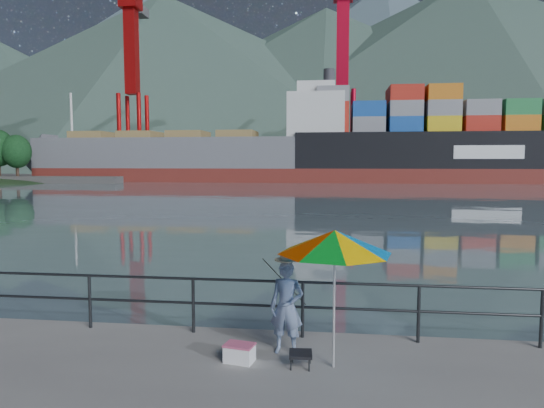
{
  "coord_description": "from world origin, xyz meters",
  "views": [
    {
      "loc": [
        3.51,
        -6.7,
        3.13
      ],
      "look_at": [
        1.91,
        6.0,
        2.0
      ],
      "focal_mm": 32.0,
      "sensor_mm": 36.0,
      "label": 1
    }
  ],
  "objects_px": {
    "beach_umbrella": "(335,242)",
    "bulk_carrier": "(219,156)",
    "container_ship": "(490,144)",
    "cooler_bag": "(239,354)",
    "fisherman": "(287,307)"
  },
  "relations": [
    {
      "from": "beach_umbrella",
      "to": "bulk_carrier",
      "type": "xyz_separation_m",
      "value": [
        -19.26,
        73.23,
        2.11
      ]
    },
    {
      "from": "beach_umbrella",
      "to": "container_ship",
      "type": "xyz_separation_m",
      "value": [
        24.45,
        73.0,
        3.93
      ]
    },
    {
      "from": "beach_umbrella",
      "to": "cooler_bag",
      "type": "relative_size",
      "value": 4.79
    },
    {
      "from": "fisherman",
      "to": "cooler_bag",
      "type": "height_order",
      "value": "fisherman"
    },
    {
      "from": "fisherman",
      "to": "container_ship",
      "type": "xyz_separation_m",
      "value": [
        25.21,
        72.53,
        5.09
      ]
    },
    {
      "from": "cooler_bag",
      "to": "container_ship",
      "type": "xyz_separation_m",
      "value": [
        25.91,
        72.99,
        5.73
      ]
    },
    {
      "from": "cooler_bag",
      "to": "bulk_carrier",
      "type": "height_order",
      "value": "bulk_carrier"
    },
    {
      "from": "fisherman",
      "to": "container_ship",
      "type": "bearing_deg",
      "value": 79.32
    },
    {
      "from": "fisherman",
      "to": "beach_umbrella",
      "type": "bearing_deg",
      "value": -22.78
    },
    {
      "from": "fisherman",
      "to": "beach_umbrella",
      "type": "distance_m",
      "value": 1.47
    },
    {
      "from": "fisherman",
      "to": "container_ship",
      "type": "height_order",
      "value": "container_ship"
    },
    {
      "from": "bulk_carrier",
      "to": "fisherman",
      "type": "bearing_deg",
      "value": -75.74
    },
    {
      "from": "beach_umbrella",
      "to": "cooler_bag",
      "type": "xyz_separation_m",
      "value": [
        -1.46,
        0.01,
        -1.8
      ]
    },
    {
      "from": "fisherman",
      "to": "beach_umbrella",
      "type": "xyz_separation_m",
      "value": [
        0.76,
        -0.46,
        1.17
      ]
    },
    {
      "from": "fisherman",
      "to": "container_ship",
      "type": "distance_m",
      "value": 76.96
    }
  ]
}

